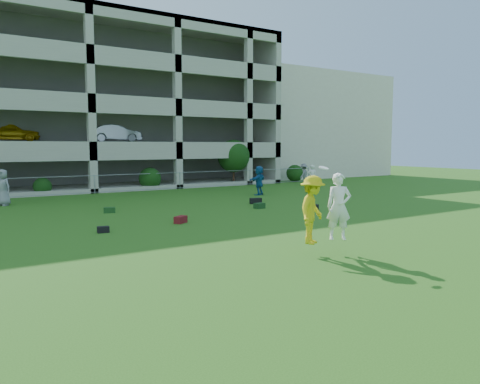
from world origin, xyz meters
TOP-DOWN VIEW (x-y plane):
  - ground at (0.00, 0.00)m, footprint 100.00×100.00m
  - stucco_building at (23.00, 28.00)m, footprint 16.00×14.00m
  - bystander_c at (-5.63, 15.50)m, footprint 1.04×1.07m
  - bystander_d at (8.27, 12.56)m, footprint 1.74×1.24m
  - bystander_e at (13.85, 13.93)m, footprint 0.74×0.70m
  - bystander_f at (15.15, 16.32)m, footprint 1.25×1.06m
  - bag_red_a at (-0.44, 5.67)m, footprint 0.63×0.54m
  - bag_black_b at (-3.61, 5.33)m, footprint 0.43×0.30m
  - bag_green_c at (4.70, 7.52)m, footprint 0.55×0.43m
  - crate_d at (6.34, 5.42)m, footprint 0.46×0.46m
  - bag_black_e at (5.59, 9.09)m, footprint 0.66×0.45m
  - bag_green_g at (-1.90, 10.03)m, footprint 0.57×0.46m
  - frisbee_contest at (0.44, -1.31)m, footprint 1.88×1.24m
  - parking_garage at (-0.00, 27.70)m, footprint 30.00×14.00m
  - fence at (0.00, 19.00)m, footprint 36.06×0.06m
  - shrub_row at (4.59, 19.70)m, footprint 34.38×2.52m

SIDE VIEW (x-z plane):
  - ground at x=0.00m, z-range 0.00..0.00m
  - bag_black_b at x=-3.61m, z-range 0.00..0.22m
  - bag_green_g at x=-1.90m, z-range 0.00..0.25m
  - bag_green_c at x=4.70m, z-range 0.00..0.26m
  - bag_red_a at x=-0.44m, z-range 0.00..0.28m
  - crate_d at x=6.34m, z-range 0.00..0.30m
  - bag_black_e at x=5.59m, z-range 0.00..0.30m
  - fence at x=0.00m, z-range 0.01..1.21m
  - bystander_f at x=15.15m, z-range 0.00..1.68m
  - bystander_e at x=13.85m, z-range 0.00..1.71m
  - bystander_d at x=8.27m, z-range 0.00..1.81m
  - bystander_c at x=-5.63m, z-range 0.00..1.86m
  - frisbee_contest at x=0.44m, z-range 0.21..2.38m
  - shrub_row at x=4.59m, z-range -0.24..3.26m
  - stucco_building at x=23.00m, z-range 0.00..10.00m
  - parking_garage at x=0.00m, z-range 0.01..12.01m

